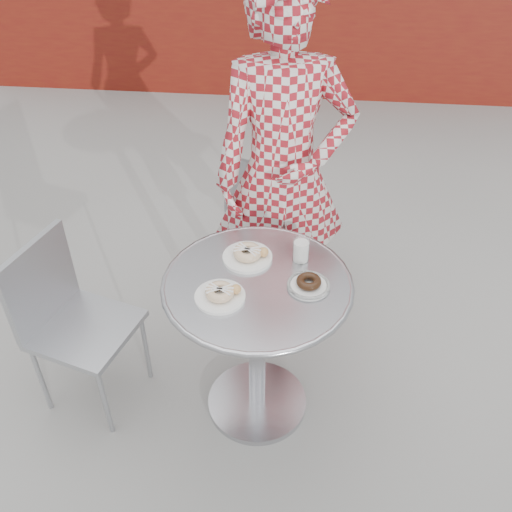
# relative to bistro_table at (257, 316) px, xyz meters

# --- Properties ---
(ground) EXTENTS (60.00, 60.00, 0.00)m
(ground) POSITION_rel_bistro_table_xyz_m (0.03, -0.02, -0.58)
(ground) COLOR #A5A29D
(ground) RESTS_ON ground
(bistro_table) EXTENTS (0.76, 0.76, 0.77)m
(bistro_table) POSITION_rel_bistro_table_xyz_m (0.00, 0.00, 0.00)
(bistro_table) COLOR silver
(bistro_table) RESTS_ON ground
(chair_far) EXTENTS (0.52, 0.52, 0.86)m
(chair_far) POSITION_rel_bistro_table_xyz_m (0.00, 0.91, -0.31)
(chair_far) COLOR #A1A3A8
(chair_far) RESTS_ON ground
(chair_left) EXTENTS (0.50, 0.49, 0.83)m
(chair_left) POSITION_rel_bistro_table_xyz_m (-0.76, 0.00, -0.32)
(chair_left) COLOR #A1A3A8
(chair_left) RESTS_ON ground
(seated_person) EXTENTS (0.71, 0.54, 1.77)m
(seated_person) POSITION_rel_bistro_table_xyz_m (0.06, 0.62, 0.31)
(seated_person) COLOR maroon
(seated_person) RESTS_ON ground
(plate_far) EXTENTS (0.20, 0.20, 0.05)m
(plate_far) POSITION_rel_bistro_table_xyz_m (-0.05, 0.14, 0.21)
(plate_far) COLOR white
(plate_far) RESTS_ON bistro_table
(plate_near) EXTENTS (0.19, 0.19, 0.05)m
(plate_near) POSITION_rel_bistro_table_xyz_m (-0.13, -0.10, 0.21)
(plate_near) COLOR white
(plate_near) RESTS_ON bistro_table
(plate_checker) EXTENTS (0.17, 0.17, 0.04)m
(plate_checker) POSITION_rel_bistro_table_xyz_m (0.20, -0.01, 0.20)
(plate_checker) COLOR white
(plate_checker) RESTS_ON bistro_table
(milk_cup) EXTENTS (0.07, 0.07, 0.11)m
(milk_cup) POSITION_rel_bistro_table_xyz_m (0.16, 0.15, 0.24)
(milk_cup) COLOR white
(milk_cup) RESTS_ON bistro_table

